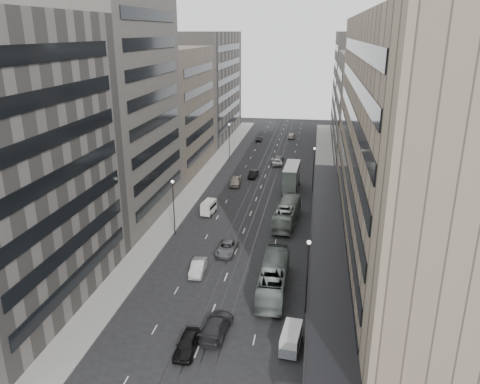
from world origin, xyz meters
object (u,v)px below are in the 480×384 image
Objects in this scene: vw_microbus at (291,338)px; sedan_1 at (198,267)px; bus_near at (274,277)px; double_decker at (291,177)px; pedestrian at (317,369)px; sedan_2 at (227,248)px; panel_van at (209,207)px; bus_far at (287,213)px; sedan_0 at (187,344)px.

sedan_1 is at bearing 139.46° from vw_microbus.
bus_near is at bearing -18.79° from sedan_1.
pedestrian is at bearing -81.98° from double_decker.
sedan_2 is at bearing 64.49° from sedan_1.
double_decker is at bearing 77.82° from sedan_2.
panel_van is (-15.20, 31.84, 0.06)m from vw_microbus.
double_decker is at bearing -83.99° from bus_far.
double_decker is 2.43× the size of panel_van.
bus_far is 30.39m from vw_microbus.
panel_van is at bearing -129.22° from double_decker.
bus_far is at bearing 60.02° from sedan_2.
sedan_2 is 25.28m from pedestrian.
bus_far is 15.73m from double_decker.
sedan_0 is 11.93m from pedestrian.
sedan_1 is 21.73m from pedestrian.
sedan_2 is at bearing -50.91° from bus_near.
bus_far reaches higher than sedan_1.
sedan_0 is at bearing -95.85° from double_decker.
bus_far reaches higher than vw_microbus.
bus_near is 1.35× the size of double_decker.
vw_microbus is 0.78× the size of sedan_2.
double_decker is 49.78m from pedestrian.
pedestrian is (4.85, -33.78, -0.70)m from bus_far.
sedan_1 is 0.88× the size of sedan_2.
panel_van reaches higher than sedan_2.
bus_far reaches higher than panel_van.
panel_van reaches higher than pedestrian.
bus_near is at bearing -75.75° from pedestrian.
bus_far is 12.85m from panel_van.
bus_far reaches higher than pedestrian.
sedan_1 reaches higher than sedan_2.
sedan_2 is (-7.21, -11.56, -0.93)m from bus_far.
sedan_0 is at bearing -13.70° from pedestrian.
sedan_0 reaches higher than sedan_1.
bus_far is at bearing -86.73° from double_decker.
bus_near is 11.18m from sedan_2.
bus_far is 2.29× the size of sedan_2.
double_decker is 1.96× the size of sedan_1.
sedan_1 is 2.85× the size of pedestrian.
sedan_2 is at bearing 62.83° from bus_far.
vw_microbus is at bearing 11.49° from sedan_0.
bus_far is 7.41× the size of pedestrian.
panel_van is 34.22m from sedan_0.
vw_microbus is at bearing -61.49° from pedestrian.
panel_van is 19.41m from sedan_1.
double_decker reaches higher than sedan_1.
panel_van is at bearing 121.36° from vw_microbus.
bus_far is 2.61× the size of sedan_0.
double_decker is 1.97× the size of sedan_0.
bus_near reaches higher than sedan_1.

